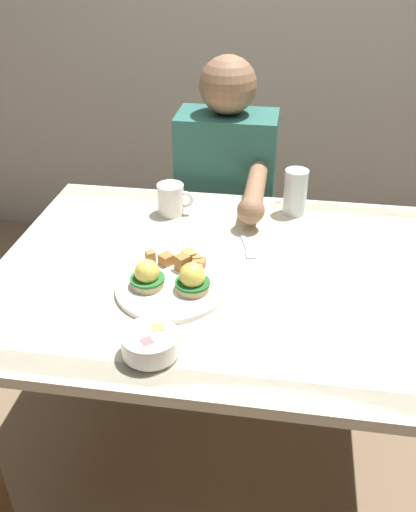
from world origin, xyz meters
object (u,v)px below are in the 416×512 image
at_px(water_glass_near, 295,195).
at_px(diner_person, 226,199).
at_px(eggs_benedict_plate, 172,281).
at_px(coffee_mug, 171,198).
at_px(dining_table, 226,304).
at_px(fruit_bowl, 151,343).
at_px(fork, 247,246).

height_order(water_glass_near, diner_person, diner_person).
bearing_deg(water_glass_near, eggs_benedict_plate, -121.88).
xyz_separation_m(coffee_mug, water_glass_near, (0.37, 0.06, 0.01)).
bearing_deg(eggs_benedict_plate, dining_table, 39.78).
relative_size(fruit_bowl, coffee_mug, 1.08).
bearing_deg(fruit_bowl, dining_table, 71.02).
bearing_deg(diner_person, fork, -76.20).
relative_size(fork, water_glass_near, 1.10).
height_order(dining_table, coffee_mug, coffee_mug).
distance_m(coffee_mug, water_glass_near, 0.37).
height_order(dining_table, fruit_bowl, fruit_bowl).
distance_m(fruit_bowl, diner_person, 0.95).
relative_size(coffee_mug, water_glass_near, 0.80).
xyz_separation_m(fork, water_glass_near, (0.12, 0.22, 0.06)).
distance_m(fruit_bowl, water_glass_near, 0.74).
relative_size(dining_table, fruit_bowl, 10.00).
bearing_deg(water_glass_near, diner_person, 133.90).
xyz_separation_m(eggs_benedict_plate, fork, (0.16, 0.23, -0.02)).
relative_size(eggs_benedict_plate, fork, 1.76).
bearing_deg(eggs_benedict_plate, fork, 55.25).
xyz_separation_m(coffee_mug, diner_person, (0.13, 0.31, -0.14)).
relative_size(dining_table, diner_person, 1.05).
distance_m(eggs_benedict_plate, water_glass_near, 0.54).
bearing_deg(coffee_mug, eggs_benedict_plate, -77.76).
height_order(eggs_benedict_plate, fruit_bowl, eggs_benedict_plate).
height_order(coffee_mug, water_glass_near, water_glass_near).
bearing_deg(dining_table, coffee_mug, 125.37).
xyz_separation_m(dining_table, fork, (0.04, 0.13, 0.11)).
relative_size(water_glass_near, diner_person, 0.12).
xyz_separation_m(dining_table, fruit_bowl, (-0.12, -0.34, 0.14)).
height_order(fruit_bowl, coffee_mug, coffee_mug).
bearing_deg(water_glass_near, fruit_bowl, -111.86).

